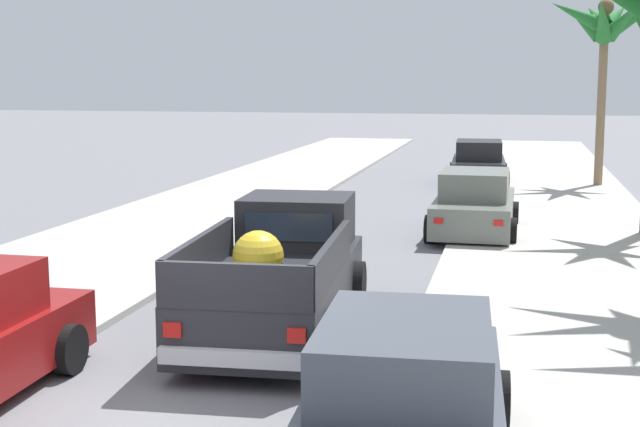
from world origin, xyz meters
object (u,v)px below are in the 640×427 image
(pickup_truck, at_px, (281,276))
(palm_tree_right_fore, at_px, (604,26))
(car_left_near, at_px, (474,205))
(car_right_near, at_px, (479,164))
(car_right_mid, at_px, (405,406))

(pickup_truck, xyz_separation_m, palm_tree_right_fore, (6.04, 18.41, 4.56))
(car_left_near, relative_size, car_right_near, 0.99)
(palm_tree_right_fore, bearing_deg, pickup_truck, -108.16)
(car_right_near, bearing_deg, car_right_mid, -89.20)
(car_right_near, xyz_separation_m, palm_tree_right_fore, (3.94, 0.03, 4.64))
(pickup_truck, relative_size, car_right_mid, 1.23)
(car_right_mid, bearing_deg, pickup_truck, 118.00)
(car_right_near, bearing_deg, palm_tree_right_fore, 0.45)
(car_left_near, distance_m, car_right_mid, 13.05)
(pickup_truck, height_order, palm_tree_right_fore, palm_tree_right_fore)
(pickup_truck, relative_size, car_right_near, 1.23)
(car_left_near, distance_m, car_right_near, 9.89)
(pickup_truck, xyz_separation_m, car_right_near, (2.10, 18.38, -0.07))
(car_left_near, bearing_deg, car_right_near, 91.91)
(car_right_near, xyz_separation_m, car_right_mid, (0.32, -22.94, 0.00))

